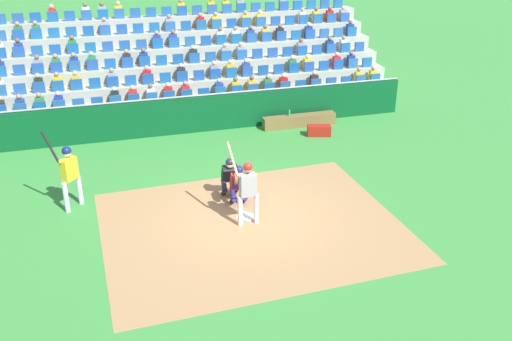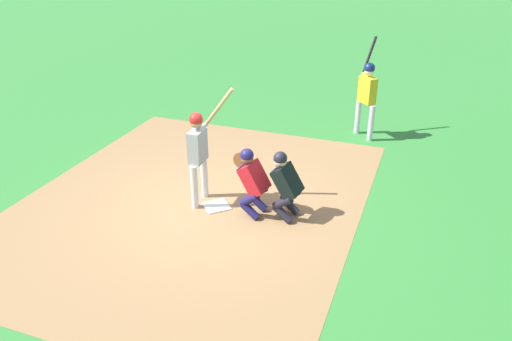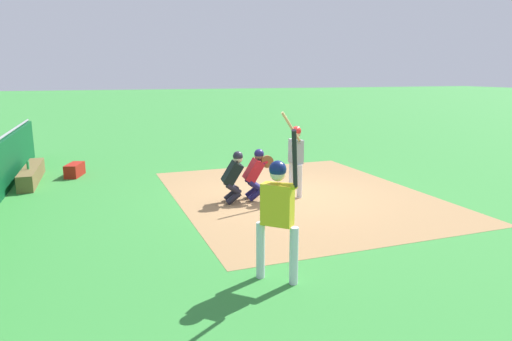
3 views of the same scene
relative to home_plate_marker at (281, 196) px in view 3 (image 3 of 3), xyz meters
name	(u,v)px [view 3 (image 3 of 3)]	position (x,y,z in m)	size (l,w,h in m)	color
ground_plane	(281,196)	(0.00, 0.00, -0.02)	(160.00, 160.00, 0.00)	#348436
infield_dirt_patch	(299,194)	(0.00, 0.50, -0.01)	(7.56, 6.12, 0.01)	#9B754B
home_plate_marker	(281,196)	(0.00, 0.00, 0.00)	(0.44, 0.44, 0.02)	white
batter_at_plate	(296,153)	(0.07, 0.35, 1.08)	(0.71, 0.69, 2.16)	silver
catcher_crouching	(256,171)	(0.04, -0.68, 0.69)	(0.49, 0.71, 1.26)	#1E1A50
home_plate_umpire	(234,174)	(0.14, -1.27, 0.67)	(0.49, 0.54, 1.25)	#201F2B
dugout_bench	(32,174)	(-3.76, -6.13, 0.20)	(2.82, 0.40, 0.44)	brown
water_bottle_on_bench	(28,165)	(-3.36, -6.14, 0.54)	(0.07, 0.07, 0.23)	green
equipment_duffel_bag	(75,170)	(-4.11, -5.01, 0.18)	(0.84, 0.36, 0.38)	#9F1C12
on_deck_batter	(278,207)	(4.41, -1.83, 1.13)	(0.85, 0.57, 2.33)	silver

